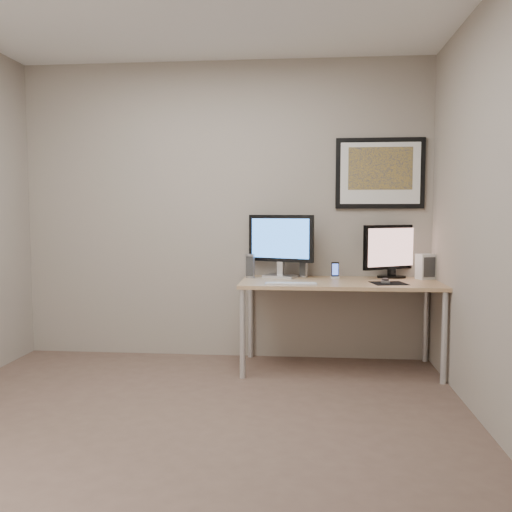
% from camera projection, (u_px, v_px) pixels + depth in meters
% --- Properties ---
extents(floor, '(3.60, 3.60, 0.00)m').
position_uv_depth(floor, '(182.00, 430.00, 3.20)').
color(floor, brown).
rests_on(floor, ground).
extents(room, '(3.60, 3.60, 3.60)m').
position_uv_depth(room, '(195.00, 157.00, 3.52)').
color(room, white).
rests_on(room, ground).
extents(desk, '(1.60, 0.70, 0.73)m').
position_uv_depth(desk, '(340.00, 289.00, 4.40)').
color(desk, olive).
rests_on(desk, floor).
extents(framed_art, '(0.75, 0.04, 0.60)m').
position_uv_depth(framed_art, '(380.00, 173.00, 4.62)').
color(framed_art, black).
rests_on(framed_art, room).
extents(monitor_large, '(0.56, 0.27, 0.54)m').
position_uv_depth(monitor_large, '(281.00, 243.00, 4.62)').
color(monitor_large, '#BCBCC1').
rests_on(monitor_large, desk).
extents(monitor_tv, '(0.51, 0.32, 0.45)m').
position_uv_depth(monitor_tv, '(392.00, 250.00, 4.59)').
color(monitor_tv, black).
rests_on(monitor_tv, desk).
extents(speaker_left, '(0.08, 0.08, 0.20)m').
position_uv_depth(speaker_left, '(250.00, 266.00, 4.62)').
color(speaker_left, '#BCBCC1').
rests_on(speaker_left, desk).
extents(speaker_right, '(0.09, 0.09, 0.18)m').
position_uv_depth(speaker_right, '(304.00, 267.00, 4.66)').
color(speaker_right, '#BCBCC1').
rests_on(speaker_right, desk).
extents(phone_dock, '(0.08, 0.08, 0.14)m').
position_uv_depth(phone_dock, '(335.00, 270.00, 4.57)').
color(phone_dock, black).
rests_on(phone_dock, desk).
extents(keyboard, '(0.40, 0.12, 0.01)m').
position_uv_depth(keyboard, '(291.00, 284.00, 4.19)').
color(keyboard, silver).
rests_on(keyboard, desk).
extents(mousepad, '(0.30, 0.28, 0.00)m').
position_uv_depth(mousepad, '(389.00, 283.00, 4.25)').
color(mousepad, black).
rests_on(mousepad, desk).
extents(mouse, '(0.07, 0.11, 0.04)m').
position_uv_depth(mouse, '(385.00, 280.00, 4.28)').
color(mouse, black).
rests_on(mouse, mousepad).
extents(fan_unit, '(0.17, 0.15, 0.21)m').
position_uv_depth(fan_unit, '(425.00, 267.00, 4.52)').
color(fan_unit, silver).
rests_on(fan_unit, desk).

